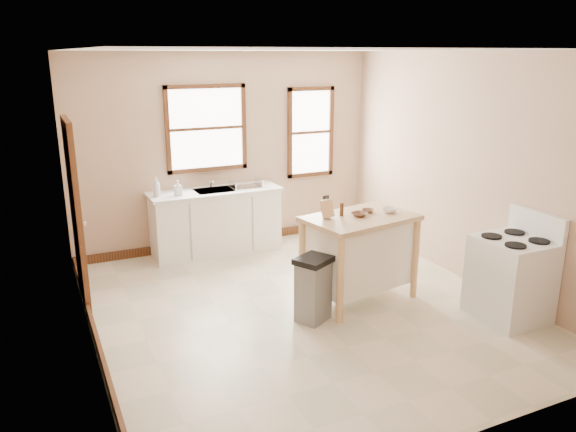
# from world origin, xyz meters

# --- Properties ---
(floor) EXTENTS (5.00, 5.00, 0.00)m
(floor) POSITION_xyz_m (0.00, 0.00, 0.00)
(floor) COLOR #BEB797
(floor) RESTS_ON ground
(ceiling) EXTENTS (5.00, 5.00, 0.00)m
(ceiling) POSITION_xyz_m (0.00, 0.00, 2.80)
(ceiling) COLOR white
(ceiling) RESTS_ON ground
(wall_back) EXTENTS (4.50, 0.04, 2.80)m
(wall_back) POSITION_xyz_m (0.00, 2.50, 1.40)
(wall_back) COLOR tan
(wall_back) RESTS_ON ground
(wall_left) EXTENTS (0.04, 5.00, 2.80)m
(wall_left) POSITION_xyz_m (-2.25, 0.00, 1.40)
(wall_left) COLOR tan
(wall_left) RESTS_ON ground
(wall_right) EXTENTS (0.04, 5.00, 2.80)m
(wall_right) POSITION_xyz_m (2.25, 0.00, 1.40)
(wall_right) COLOR tan
(wall_right) RESTS_ON ground
(window_main) EXTENTS (1.17, 0.06, 1.22)m
(window_main) POSITION_xyz_m (-0.30, 2.48, 1.75)
(window_main) COLOR #3C1E10
(window_main) RESTS_ON wall_back
(window_side) EXTENTS (0.77, 0.06, 1.37)m
(window_side) POSITION_xyz_m (1.35, 2.48, 1.60)
(window_side) COLOR #3C1E10
(window_side) RESTS_ON wall_back
(door_left) EXTENTS (0.06, 0.90, 2.10)m
(door_left) POSITION_xyz_m (-2.21, 1.30, 1.05)
(door_left) COLOR #3C1E10
(door_left) RESTS_ON ground
(baseboard_back) EXTENTS (4.50, 0.04, 0.12)m
(baseboard_back) POSITION_xyz_m (0.00, 2.47, 0.06)
(baseboard_back) COLOR #3C1E10
(baseboard_back) RESTS_ON ground
(baseboard_left) EXTENTS (0.04, 5.00, 0.12)m
(baseboard_left) POSITION_xyz_m (-2.22, 0.00, 0.06)
(baseboard_left) COLOR #3C1E10
(baseboard_left) RESTS_ON ground
(sink_counter) EXTENTS (1.86, 0.62, 0.92)m
(sink_counter) POSITION_xyz_m (-0.30, 2.20, 0.46)
(sink_counter) COLOR white
(sink_counter) RESTS_ON ground
(faucet) EXTENTS (0.03, 0.03, 0.22)m
(faucet) POSITION_xyz_m (-0.30, 2.38, 1.03)
(faucet) COLOR silver
(faucet) RESTS_ON sink_counter
(soap_bottle_a) EXTENTS (0.11, 0.11, 0.26)m
(soap_bottle_a) POSITION_xyz_m (-1.11, 2.18, 1.05)
(soap_bottle_a) COLOR #B2B2B2
(soap_bottle_a) RESTS_ON sink_counter
(soap_bottle_b) EXTENTS (0.10, 0.10, 0.20)m
(soap_bottle_b) POSITION_xyz_m (-0.84, 2.12, 1.02)
(soap_bottle_b) COLOR #B2B2B2
(soap_bottle_b) RESTS_ON sink_counter
(dish_rack) EXTENTS (0.51, 0.45, 0.10)m
(dish_rack) POSITION_xyz_m (0.15, 2.15, 0.97)
(dish_rack) COLOR silver
(dish_rack) RESTS_ON sink_counter
(kitchen_island) EXTENTS (1.35, 0.98, 1.01)m
(kitchen_island) POSITION_xyz_m (0.70, -0.04, 0.50)
(kitchen_island) COLOR tan
(kitchen_island) RESTS_ON ground
(knife_block) EXTENTS (0.13, 0.13, 0.20)m
(knife_block) POSITION_xyz_m (0.31, 0.05, 1.11)
(knife_block) COLOR tan
(knife_block) RESTS_ON kitchen_island
(pepper_grinder) EXTENTS (0.05, 0.05, 0.15)m
(pepper_grinder) POSITION_xyz_m (0.51, 0.06, 1.08)
(pepper_grinder) COLOR #462712
(pepper_grinder) RESTS_ON kitchen_island
(bowl_a) EXTENTS (0.21, 0.21, 0.04)m
(bowl_a) POSITION_xyz_m (0.68, -0.04, 1.03)
(bowl_a) COLOR brown
(bowl_a) RESTS_ON kitchen_island
(bowl_b) EXTENTS (0.21, 0.21, 0.04)m
(bowl_b) POSITION_xyz_m (0.85, 0.05, 1.02)
(bowl_b) COLOR brown
(bowl_b) RESTS_ON kitchen_island
(bowl_c) EXTENTS (0.23, 0.23, 0.05)m
(bowl_c) POSITION_xyz_m (1.07, -0.06, 1.03)
(bowl_c) COLOR white
(bowl_c) RESTS_ON kitchen_island
(trash_bin) EXTENTS (0.47, 0.45, 0.72)m
(trash_bin) POSITION_xyz_m (-0.04, -0.31, 0.36)
(trash_bin) COLOR slate
(trash_bin) RESTS_ON ground
(gas_stove) EXTENTS (0.72, 0.72, 1.16)m
(gas_stove) POSITION_xyz_m (1.91, -1.14, 0.58)
(gas_stove) COLOR white
(gas_stove) RESTS_ON ground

